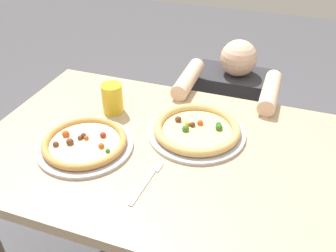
% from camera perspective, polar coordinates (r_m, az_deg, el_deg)
% --- Properties ---
extents(dining_table, '(1.29, 0.83, 0.75)m').
position_cam_1_polar(dining_table, '(1.33, -0.40, -7.26)').
color(dining_table, tan).
rests_on(dining_table, ground).
extents(pizza_near, '(0.33, 0.33, 0.04)m').
position_cam_1_polar(pizza_near, '(1.28, -12.81, -2.65)').
color(pizza_near, '#B7B7BC').
rests_on(pizza_near, dining_table).
extents(pizza_far, '(0.35, 0.35, 0.04)m').
position_cam_1_polar(pizza_far, '(1.31, 4.48, -0.57)').
color(pizza_far, '#B7B7BC').
rests_on(pizza_far, dining_table).
extents(drink_cup_colored, '(0.08, 0.08, 0.12)m').
position_cam_1_polar(drink_cup_colored, '(1.43, -8.64, 4.26)').
color(drink_cup_colored, gold).
rests_on(drink_cup_colored, dining_table).
extents(fork, '(0.03, 0.20, 0.00)m').
position_cam_1_polar(fork, '(1.13, -3.08, -8.47)').
color(fork, silver).
rests_on(fork, dining_table).
extents(diner_seated, '(0.42, 0.53, 0.89)m').
position_cam_1_polar(diner_seated, '(1.96, 9.57, -0.69)').
color(diner_seated, '#333847').
rests_on(diner_seated, ground).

